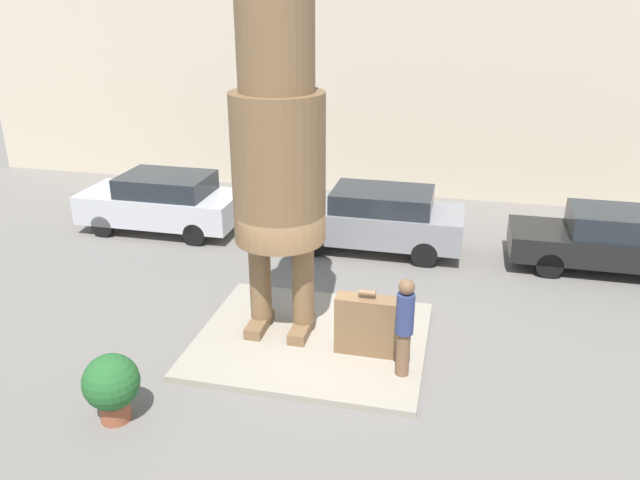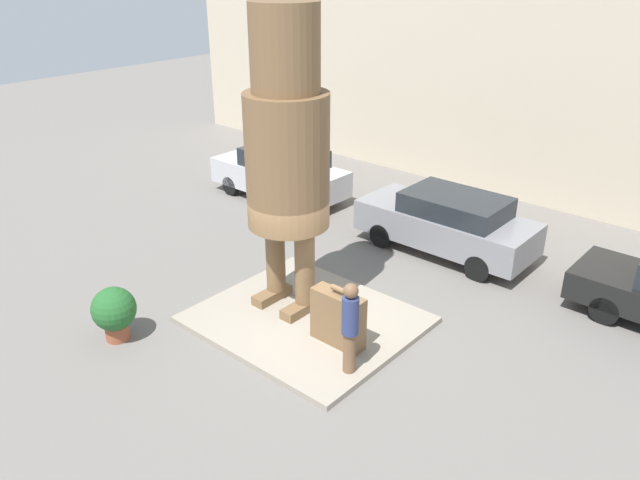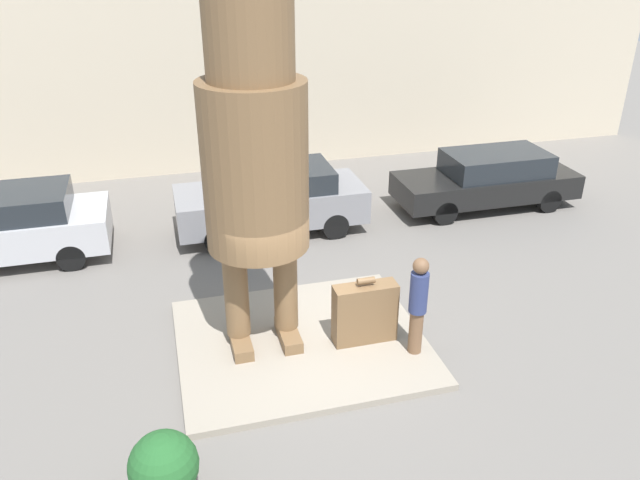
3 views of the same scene
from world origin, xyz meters
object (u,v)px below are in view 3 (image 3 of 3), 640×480
Objects in this scene: statue_figure at (254,143)px; tourist at (418,302)px; parked_car_silver at (8,226)px; parked_car_black at (488,179)px; parked_car_grey at (273,198)px; giant_suitcase at (365,313)px; planter_pot at (164,468)px.

tourist is at bearing -22.96° from statue_figure.
parked_car_silver is 0.91× the size of parked_car_black.
parked_car_grey reaches higher than parked_car_black.
parked_car_grey is at bearing 103.35° from tourist.
giant_suitcase is at bearing -15.62° from statue_figure.
giant_suitcase is at bearing 141.87° from parked_car_silver.
planter_pot is at bearing -120.01° from statue_figure.
parked_car_black reaches higher than giant_suitcase.
parked_car_grey is 8.20m from planter_pot.
statue_figure is 1.42× the size of parked_car_silver.
parked_car_black is at bearing 33.88° from statue_figure.
parked_car_silver is at bearing 136.00° from statue_figure.
parked_car_silver reaches higher than parked_car_black.
parked_car_silver is at bearing 141.87° from giant_suitcase.
tourist is 0.42× the size of parked_car_silver.
tourist is 4.72m from planter_pot.
giant_suitcase is 0.28× the size of parked_car_grey.
parked_car_grey is at bearing 0.09° from parked_car_black.
parked_car_silver is (-4.76, 4.59, -2.86)m from statue_figure.
parked_car_silver is (-7.18, 5.62, -0.27)m from tourist.
statue_figure reaches higher than planter_pot.
planter_pot is (-2.89, -7.68, -0.21)m from parked_car_grey.
statue_figure is 5.50m from parked_car_grey.
parked_car_grey is (1.09, 4.58, -2.85)m from statue_figure.
giant_suitcase is 0.69× the size of tourist.
parked_car_silver is 5.85m from parked_car_grey.
tourist is 5.76m from parked_car_grey.
statue_figure reaches higher than tourist.
planter_pot is (-3.49, -2.63, -0.03)m from giant_suitcase.
parked_car_silver is 3.83× the size of planter_pot.
parked_car_silver is 11.59m from parked_car_black.
tourist is 1.59× the size of planter_pot.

